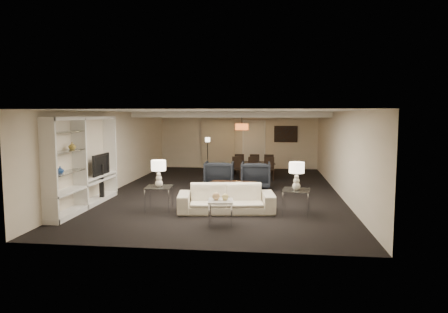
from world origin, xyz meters
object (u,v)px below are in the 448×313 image
armchair_right (256,175)px  vase_amber (72,146)px  marble_table (221,212)px  chair_fl (239,164)px  pendant_light (242,127)px  floor_lamp (208,154)px  table_lamp_right (297,176)px  sofa (226,198)px  coffee_table (232,191)px  television (98,164)px  chair_nl (237,168)px  chair_nm (253,169)px  floor_speaker (102,183)px  table_lamp_left (159,174)px  dining_table (254,170)px  side_table_right (296,202)px  armchair_left (219,174)px  side_table_left (159,198)px  chair_fm (254,164)px  chair_nr (269,169)px  vase_blue (60,170)px  chair_fr (269,165)px

armchair_right → vase_amber: 5.87m
marble_table → chair_fl: (-0.17, 7.37, 0.15)m
pendant_light → floor_lamp: (-1.52, 0.90, -1.20)m
table_lamp_right → vase_amber: (-5.38, -0.52, 0.72)m
table_lamp_right → sofa: bearing=180.0°
pendant_light → marble_table: pendant_light is taller
coffee_table → television: size_ratio=1.28×
chair_nl → chair_nm: (0.60, 0.00, 0.00)m
floor_speaker → coffee_table: bearing=2.9°
television → floor_lamp: 6.63m
floor_speaker → table_lamp_left: bearing=-33.2°
dining_table → floor_lamp: size_ratio=1.12×
side_table_right → chair_fl: size_ratio=0.77×
television → side_table_right: bearing=-98.4°
armchair_left → side_table_left: (-1.10, -3.30, -0.14)m
armchair_right → side_table_left: size_ratio=1.49×
armchair_right → floor_lamp: (-2.19, 3.78, 0.28)m
armchair_left → television: bearing=37.0°
armchair_right → dining_table: size_ratio=0.60×
table_lamp_left → marble_table: size_ratio=1.24×
pendant_light → television: pendant_light is taller
side_table_left → table_lamp_left: 0.63m
marble_table → floor_lamp: (-1.59, 8.18, 0.45)m
armchair_left → table_lamp_left: (-1.10, -3.30, 0.50)m
coffee_table → marble_table: (0.00, -2.70, 0.04)m
armchair_left → chair_fm: 3.15m
armchair_right → marble_table: 4.44m
chair_nr → chair_fl: size_ratio=1.00×
chair_nr → floor_lamp: floor_lamp is taller
chair_nl → floor_lamp: (-1.42, 2.10, 0.30)m
vase_blue → chair_fr: bearing=57.5°
chair_fl → chair_fm: same height
dining_table → chair_nm: 0.66m
chair_nr → pendant_light: bearing=130.3°
side_table_left → television: (-1.95, 0.79, 0.74)m
dining_table → vase_amber: bearing=-128.3°
chair_nr → table_lamp_left: bearing=-120.9°
chair_nr → chair_fm: same height
pendant_light → chair_fl: bearing=136.2°
vase_blue → coffee_table: bearing=36.5°
side_table_right → floor_speaker: bearing=171.0°
side_table_right → table_lamp_left: bearing=180.0°
marble_table → television: 4.18m
chair_nl → vase_blue: bearing=-118.0°
chair_fm → floor_lamp: floor_lamp is taller
chair_fl → chair_fm: 0.60m
floor_lamp → floor_speaker: bearing=-107.6°
table_lamp_left → chair_fl: bearing=76.3°
pendant_light → chair_fm: (0.50, 0.10, -1.50)m
sofa → armchair_right: armchair_right is taller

